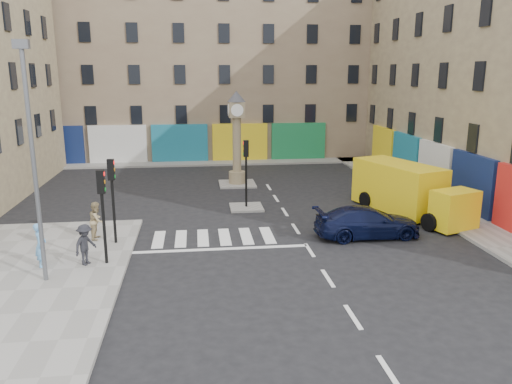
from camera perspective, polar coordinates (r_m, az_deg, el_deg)
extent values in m
plane|color=black|center=(20.66, 6.77, -7.59)|extent=(120.00, 120.00, 0.00)
cube|color=gray|center=(19.30, -25.80, -10.27)|extent=(7.00, 16.00, 0.15)
cube|color=gray|center=(32.52, 17.61, -0.12)|extent=(2.60, 30.00, 0.15)
cube|color=gray|center=(41.56, -5.88, 3.34)|extent=(32.00, 2.40, 0.15)
cube|color=gray|center=(27.83, -1.12, -1.77)|extent=(1.80, 1.80, 0.12)
cube|color=gray|center=(33.62, -2.16, 0.93)|extent=(2.40, 2.40, 0.12)
cube|color=#857259|center=(46.71, -6.30, 14.84)|extent=(32.00, 10.00, 17.00)
cylinder|color=black|center=(20.11, -16.95, -4.03)|extent=(0.12, 0.12, 2.80)
cube|color=black|center=(19.65, -17.32, 1.12)|extent=(0.28, 0.22, 0.90)
cylinder|color=black|center=(22.38, -15.94, -2.18)|extent=(0.12, 0.12, 2.80)
cube|color=black|center=(21.97, -16.25, 2.47)|extent=(0.28, 0.22, 0.90)
cylinder|color=black|center=(27.47, -1.13, 1.17)|extent=(0.12, 0.12, 2.80)
cube|color=black|center=(27.14, -1.15, 4.99)|extent=(0.28, 0.22, 0.90)
cylinder|color=#595B60|center=(18.62, -23.99, 2.25)|extent=(0.16, 0.16, 8.00)
cube|color=#595B60|center=(18.35, -25.27, 15.05)|extent=(0.50, 0.25, 0.30)
cylinder|color=tan|center=(33.53, -2.17, 1.70)|extent=(1.10, 1.10, 0.80)
cylinder|color=tan|center=(33.14, -2.21, 5.42)|extent=(0.56, 0.56, 3.60)
cube|color=tan|center=(32.89, -2.24, 9.39)|extent=(1.00, 1.00, 1.00)
cylinder|color=white|center=(32.38, -2.17, 9.32)|extent=(0.80, 0.06, 0.80)
cone|color=#333338|center=(32.84, -2.26, 10.87)|extent=(1.20, 1.20, 0.70)
imported|color=black|center=(23.51, 12.59, -3.38)|extent=(4.90, 2.11, 1.41)
cube|color=yellow|center=(28.18, 15.92, 0.64)|extent=(3.78, 5.68, 2.52)
cube|color=yellow|center=(25.55, 21.72, -1.88)|extent=(2.39, 1.92, 1.86)
cube|color=black|center=(25.41, 21.89, -0.96)|extent=(2.08, 1.54, 0.77)
cylinder|color=black|center=(25.23, 19.18, -3.28)|extent=(0.54, 0.92, 0.88)
cylinder|color=black|center=(26.78, 22.51, -2.61)|extent=(0.54, 0.92, 0.88)
cylinder|color=black|center=(28.67, 12.42, -0.85)|extent=(0.54, 0.92, 0.88)
cylinder|color=black|center=(30.05, 15.71, -0.38)|extent=(0.54, 0.92, 0.88)
imported|color=#5B9BD2|center=(20.81, -23.40, -5.57)|extent=(0.48, 0.67, 1.71)
imported|color=tan|center=(23.30, -17.74, -3.11)|extent=(0.69, 0.86, 1.69)
imported|color=black|center=(20.38, -18.93, -5.70)|extent=(1.06, 1.20, 1.62)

